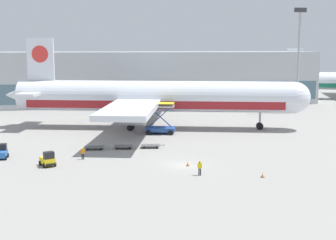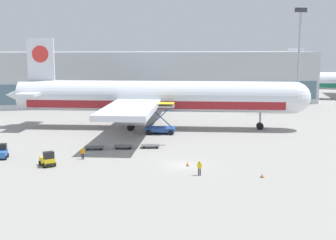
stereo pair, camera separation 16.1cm
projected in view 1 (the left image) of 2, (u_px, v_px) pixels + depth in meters
The scene contains 14 objects.
ground_plane at pixel (184, 165), 61.01m from camera, with size 400.00×400.00×0.00m, color gray.
terminal_building at pixel (149, 78), 126.96m from camera, with size 90.00×18.20×14.00m.
light_mast at pixel (299, 53), 107.19m from camera, with size 2.80×0.50×24.07m.
airplane_main at pixel (151, 98), 88.31m from camera, with size 57.04×48.50×17.00m.
scissor_lift_loader at pixel (160, 122), 83.18m from camera, with size 5.77×4.43×5.51m.
baggage_tug_foreground at pixel (48, 160), 60.51m from camera, with size 2.39×2.79×2.00m.
baggage_tug_mid at pixel (2, 152), 64.63m from camera, with size 1.66×2.47×2.00m.
baggage_dolly_lead at pixel (95, 147), 70.34m from camera, with size 3.77×1.85×0.48m.
baggage_dolly_second at pixel (123, 146), 70.99m from camera, with size 3.77×1.85×0.48m.
baggage_dolly_third at pixel (150, 145), 71.54m from camera, with size 3.77×1.85×0.48m.
ground_crew_near at pixel (83, 152), 64.13m from camera, with size 0.56×0.28×1.70m.
ground_crew_far at pixel (200, 167), 56.10m from camera, with size 0.49×0.38×1.84m.
traffic_cone_near at pixel (263, 175), 55.40m from camera, with size 0.40×0.40×0.58m.
traffic_cone_far at pixel (188, 163), 60.72m from camera, with size 0.40×0.40×0.69m.
Camera 1 is at (-11.88, -58.20, 15.30)m, focal length 50.00 mm.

